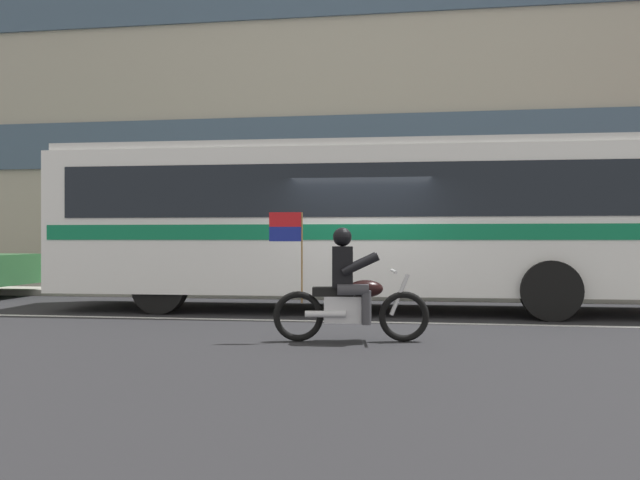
% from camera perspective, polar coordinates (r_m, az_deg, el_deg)
% --- Properties ---
extents(ground_plane, '(60.00, 60.00, 0.00)m').
position_cam_1_polar(ground_plane, '(11.67, 3.64, -6.83)').
color(ground_plane, black).
extents(sidewalk_curb, '(28.00, 3.80, 0.15)m').
position_cam_1_polar(sidewalk_curb, '(16.73, 5.12, -4.47)').
color(sidewalk_curb, gray).
rests_on(sidewalk_curb, ground_plane).
extents(lane_center_stripe, '(26.60, 0.14, 0.01)m').
position_cam_1_polar(lane_center_stripe, '(11.08, 3.38, -7.18)').
color(lane_center_stripe, silver).
rests_on(lane_center_stripe, ground_plane).
extents(office_building_facade, '(28.00, 0.89, 12.19)m').
position_cam_1_polar(office_building_facade, '(19.53, 5.52, 14.01)').
color(office_building_facade, gray).
rests_on(office_building_facade, ground_plane).
extents(transit_bus, '(12.10, 2.89, 3.22)m').
position_cam_1_polar(transit_bus, '(12.79, 3.85, 2.23)').
color(transit_bus, white).
rests_on(transit_bus, ground_plane).
extents(motorcycle_with_rider, '(2.18, 0.68, 1.78)m').
position_cam_1_polar(motorcycle_with_rider, '(8.92, 2.58, -4.67)').
color(motorcycle_with_rider, black).
rests_on(motorcycle_with_rider, ground_plane).
extents(fire_hydrant, '(0.22, 0.30, 0.75)m').
position_cam_1_polar(fire_hydrant, '(15.46, 6.05, -3.20)').
color(fire_hydrant, red).
rests_on(fire_hydrant, sidewalk_curb).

